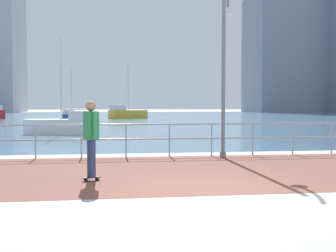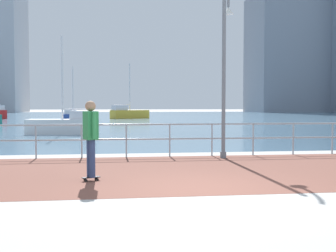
{
  "view_description": "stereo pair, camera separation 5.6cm",
  "coord_description": "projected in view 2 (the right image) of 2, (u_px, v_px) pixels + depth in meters",
  "views": [
    {
      "loc": [
        -1.83,
        -7.92,
        1.67
      ],
      "look_at": [
        -0.33,
        3.23,
        1.1
      ],
      "focal_mm": 44.52,
      "sensor_mm": 36.0,
      "label": 1
    },
    {
      "loc": [
        -1.77,
        -7.92,
        1.67
      ],
      "look_at": [
        -0.33,
        3.23,
        1.1
      ],
      "focal_mm": 44.52,
      "sensor_mm": 36.0,
      "label": 2
    }
  ],
  "objects": [
    {
      "name": "sailboat_ivory",
      "position": [
        65.0,
        125.0,
        23.84
      ],
      "size": [
        4.11,
        1.65,
        5.62
      ],
      "color": "white",
      "rests_on": "ground"
    },
    {
      "name": "lamppost",
      "position": [
        225.0,
        61.0,
        13.1
      ],
      "size": [
        0.54,
        0.75,
        5.5
      ],
      "color": "slate",
      "rests_on": "ground"
    },
    {
      "name": "sailboat_gray",
      "position": [
        129.0,
        113.0,
        51.7
      ],
      "size": [
        4.97,
        3.66,
        6.82
      ],
      "color": "gold",
      "rests_on": "ground"
    },
    {
      "name": "sailboat_teal",
      "position": [
        73.0,
        117.0,
        40.28
      ],
      "size": [
        1.64,
        3.93,
        5.36
      ],
      "color": "#284799",
      "rests_on": "ground"
    },
    {
      "name": "skateboarder",
      "position": [
        91.0,
        133.0,
        9.08
      ],
      "size": [
        0.41,
        0.54,
        1.76
      ],
      "color": "black",
      "rests_on": "ground"
    },
    {
      "name": "brick_paving",
      "position": [
        185.0,
        171.0,
        10.56
      ],
      "size": [
        28.0,
        5.92,
        0.01
      ],
      "primitive_type": "cube",
      "color": "brown",
      "rests_on": "ground"
    },
    {
      "name": "ground",
      "position": [
        130.0,
        120.0,
        47.78
      ],
      "size": [
        220.0,
        220.0,
        0.0
      ],
      "primitive_type": "plane",
      "color": "#ADAAA5"
    },
    {
      "name": "waterfront_railing",
      "position": [
        170.0,
        134.0,
        13.46
      ],
      "size": [
        25.25,
        0.06,
        1.08
      ],
      "color": "#9EADB7",
      "rests_on": "ground"
    },
    {
      "name": "harbor_water",
      "position": [
        127.0,
        117.0,
        58.07
      ],
      "size": [
        180.0,
        88.0,
        0.0
      ],
      "primitive_type": "cube",
      "color": "slate",
      "rests_on": "ground"
    },
    {
      "name": "tower_steel",
      "position": [
        288.0,
        53.0,
        100.46
      ],
      "size": [
        17.62,
        14.92,
        30.07
      ],
      "color": "slate",
      "rests_on": "ground"
    }
  ]
}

